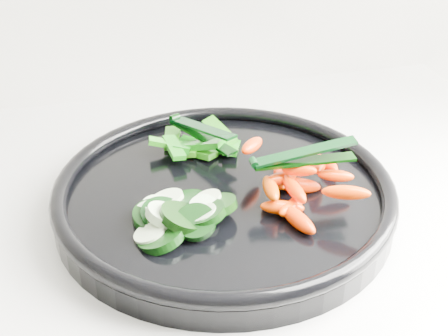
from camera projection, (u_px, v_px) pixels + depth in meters
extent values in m
cylinder|color=black|center=(224.00, 201.00, 0.69)|extent=(0.49, 0.49, 0.02)
torus|color=black|center=(224.00, 187.00, 0.68)|extent=(0.49, 0.49, 0.02)
cylinder|color=black|center=(161.00, 238.00, 0.61)|extent=(0.05, 0.05, 0.03)
cylinder|color=#E5FCC9|center=(150.00, 234.00, 0.61)|extent=(0.04, 0.04, 0.02)
cylinder|color=black|center=(168.00, 214.00, 0.64)|extent=(0.05, 0.05, 0.03)
cylinder|color=#D8F6C5|center=(162.00, 214.00, 0.64)|extent=(0.05, 0.05, 0.03)
cylinder|color=black|center=(163.00, 216.00, 0.64)|extent=(0.05, 0.05, 0.03)
cylinder|color=beige|center=(150.00, 215.00, 0.64)|extent=(0.05, 0.05, 0.02)
cylinder|color=black|center=(186.00, 200.00, 0.66)|extent=(0.05, 0.05, 0.02)
cylinder|color=#DCF3C2|center=(168.00, 200.00, 0.66)|extent=(0.04, 0.04, 0.02)
cylinder|color=black|center=(155.00, 214.00, 0.64)|extent=(0.06, 0.06, 0.02)
cylinder|color=#CEEBBC|center=(148.00, 214.00, 0.64)|extent=(0.04, 0.04, 0.01)
cylinder|color=black|center=(155.00, 217.00, 0.64)|extent=(0.06, 0.06, 0.02)
cylinder|color=beige|center=(157.00, 208.00, 0.65)|extent=(0.04, 0.04, 0.02)
cylinder|color=black|center=(155.00, 212.00, 0.64)|extent=(0.05, 0.05, 0.02)
cylinder|color=beige|center=(165.00, 218.00, 0.63)|extent=(0.05, 0.05, 0.02)
cylinder|color=black|center=(206.00, 214.00, 0.62)|extent=(0.06, 0.06, 0.03)
cylinder|color=#B3D2A8|center=(203.00, 215.00, 0.62)|extent=(0.04, 0.04, 0.02)
cylinder|color=black|center=(182.00, 218.00, 0.62)|extent=(0.06, 0.06, 0.03)
cylinder|color=beige|center=(164.00, 215.00, 0.62)|extent=(0.05, 0.05, 0.03)
cylinder|color=black|center=(195.00, 222.00, 0.61)|extent=(0.05, 0.05, 0.03)
cylinder|color=#D6F8C7|center=(204.00, 209.00, 0.63)|extent=(0.04, 0.04, 0.02)
cylinder|color=black|center=(216.00, 206.00, 0.64)|extent=(0.06, 0.06, 0.02)
cylinder|color=beige|center=(208.00, 199.00, 0.65)|extent=(0.04, 0.04, 0.02)
ellipsoid|color=#EE3100|center=(294.00, 204.00, 0.65)|extent=(0.04, 0.03, 0.02)
ellipsoid|color=#FF3400|center=(282.00, 207.00, 0.64)|extent=(0.05, 0.03, 0.02)
ellipsoid|color=#FF4F00|center=(298.00, 220.00, 0.63)|extent=(0.03, 0.05, 0.02)
ellipsoid|color=#EA2D00|center=(282.00, 176.00, 0.70)|extent=(0.02, 0.05, 0.03)
ellipsoid|color=#FE3F00|center=(282.00, 181.00, 0.69)|extent=(0.02, 0.04, 0.02)
ellipsoid|color=#F22400|center=(290.00, 208.00, 0.64)|extent=(0.04, 0.04, 0.02)
ellipsoid|color=#F85E00|center=(298.00, 185.00, 0.68)|extent=(0.06, 0.03, 0.03)
ellipsoid|color=#F12100|center=(327.00, 163.00, 0.72)|extent=(0.02, 0.05, 0.02)
ellipsoid|color=red|center=(285.00, 170.00, 0.71)|extent=(0.03, 0.05, 0.02)
ellipsoid|color=#DB5600|center=(271.00, 188.00, 0.65)|extent=(0.02, 0.05, 0.02)
ellipsoid|color=#E44200|center=(319.00, 165.00, 0.69)|extent=(0.04, 0.05, 0.03)
ellipsoid|color=red|center=(295.00, 168.00, 0.68)|extent=(0.04, 0.04, 0.02)
ellipsoid|color=red|center=(294.00, 189.00, 0.65)|extent=(0.02, 0.05, 0.02)
ellipsoid|color=#E43900|center=(281.00, 178.00, 0.67)|extent=(0.05, 0.03, 0.02)
ellipsoid|color=#FC2400|center=(336.00, 176.00, 0.67)|extent=(0.04, 0.02, 0.02)
ellipsoid|color=#F43500|center=(299.00, 164.00, 0.66)|extent=(0.03, 0.05, 0.02)
ellipsoid|color=#DB3600|center=(252.00, 146.00, 0.70)|extent=(0.04, 0.04, 0.02)
ellipsoid|color=#E85600|center=(299.00, 170.00, 0.65)|extent=(0.04, 0.03, 0.02)
ellipsoid|color=#F53F00|center=(346.00, 193.00, 0.62)|extent=(0.05, 0.04, 0.02)
cube|color=#1E6309|center=(194.00, 148.00, 0.76)|extent=(0.04, 0.05, 0.02)
cube|color=#0C6609|center=(232.00, 148.00, 0.76)|extent=(0.03, 0.05, 0.02)
cube|color=#206609|center=(198.00, 152.00, 0.75)|extent=(0.05, 0.05, 0.02)
cube|color=#096409|center=(201.00, 151.00, 0.75)|extent=(0.07, 0.03, 0.02)
cube|color=#136809|center=(172.00, 138.00, 0.78)|extent=(0.03, 0.05, 0.01)
cube|color=#0D6609|center=(186.00, 144.00, 0.77)|extent=(0.05, 0.07, 0.03)
cube|color=#0C700A|center=(200.00, 145.00, 0.74)|extent=(0.06, 0.05, 0.03)
cube|color=#0D6D0A|center=(166.00, 143.00, 0.75)|extent=(0.04, 0.02, 0.02)
cube|color=#0D730A|center=(174.00, 148.00, 0.74)|extent=(0.02, 0.05, 0.01)
cube|color=#206309|center=(220.00, 131.00, 0.77)|extent=(0.03, 0.06, 0.02)
cylinder|color=black|center=(254.00, 163.00, 0.64)|extent=(0.01, 0.01, 0.01)
cube|color=black|center=(305.00, 161.00, 0.65)|extent=(0.11, 0.02, 0.00)
cube|color=black|center=(305.00, 152.00, 0.65)|extent=(0.11, 0.02, 0.02)
cylinder|color=black|center=(175.00, 117.00, 0.78)|extent=(0.01, 0.01, 0.01)
cube|color=black|center=(202.00, 136.00, 0.75)|extent=(0.06, 0.11, 0.00)
cube|color=black|center=(202.00, 128.00, 0.74)|extent=(0.06, 0.11, 0.02)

